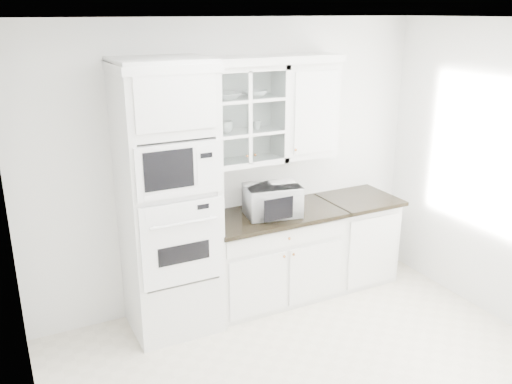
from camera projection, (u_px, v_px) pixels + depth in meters
room_shell at (307, 152)px, 3.92m from camera, size 4.00×3.50×2.70m
oven_column at (169, 202)px, 4.62m from camera, size 0.76×0.68×2.40m
base_cabinet_run at (272, 256)px, 5.32m from camera, size 1.32×0.67×0.92m
extra_base_cabinet at (355, 237)px, 5.75m from camera, size 0.72×0.67×0.92m
upper_cabinet_glass at (242, 115)px, 4.89m from camera, size 0.80×0.33×0.90m
upper_cabinet_solid at (306, 110)px, 5.18m from camera, size 0.55×0.33×0.90m
crown_molding at (232, 61)px, 4.67m from camera, size 2.14×0.38×0.07m
countertop_microwave at (272, 200)px, 5.07m from camera, size 0.57×0.50×0.29m
bowl_a at (227, 96)px, 4.76m from camera, size 0.24×0.24×0.06m
bowl_b at (256, 94)px, 4.87m from camera, size 0.23×0.23×0.06m
cup_a at (225, 127)px, 4.83m from camera, size 0.16×0.16×0.11m
cup_b at (256, 125)px, 4.99m from camera, size 0.10×0.10×0.08m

